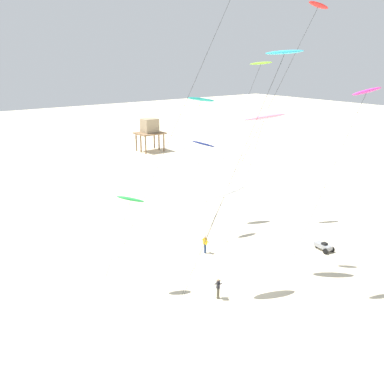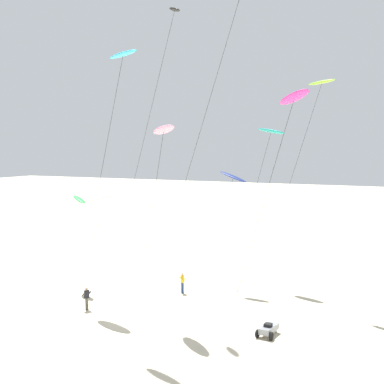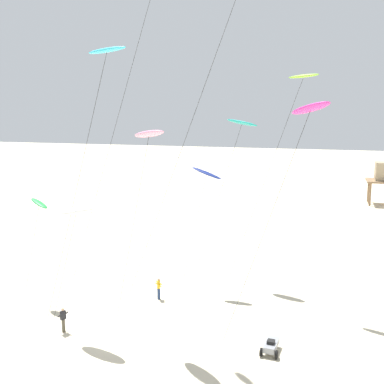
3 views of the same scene
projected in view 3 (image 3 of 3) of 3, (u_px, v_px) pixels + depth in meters
The scene contains 13 objects.
ground_plane at pixel (126, 334), 33.09m from camera, with size 260.00×260.00×0.00m, color beige.
kite_lime at pixel (302, 80), 37.08m from camera, with size 6.98×3.57×16.92m.
kite_magenta at pixel (310, 110), 26.20m from camera, with size 6.10×3.48×15.14m.
kite_cyan at pixel (106, 54), 27.90m from camera, with size 7.89×3.99×17.91m.
kite_green at pixel (39, 204), 37.84m from camera, with size 3.38×1.92×7.82m.
kite_navy at pixel (206, 174), 40.24m from camera, with size 3.55×1.68×9.79m.
kite_teal at pixel (242, 124), 42.08m from camera, with size 5.71×3.00×13.58m.
kite_pink at pixel (149, 135), 31.08m from camera, with size 4.61×2.93×13.44m.
kite_white at pixel (76, 210), 32.22m from camera, with size 4.46×2.34×8.76m.
kite_black at pixel (149, 4), 33.00m from camera, with size 9.76×5.24×22.22m.
kite_flyer_nearest at pixel (159, 288), 38.72m from camera, with size 0.61×0.63×1.67m.
kite_flyer_middle at pixel (63, 319), 33.22m from camera, with size 0.69×0.70×1.67m.
beach_buggy at pixel (271, 346), 30.63m from camera, with size 1.07×2.10×0.82m.
Camera 3 is at (12.00, -28.79, 15.05)m, focal length 47.62 mm.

